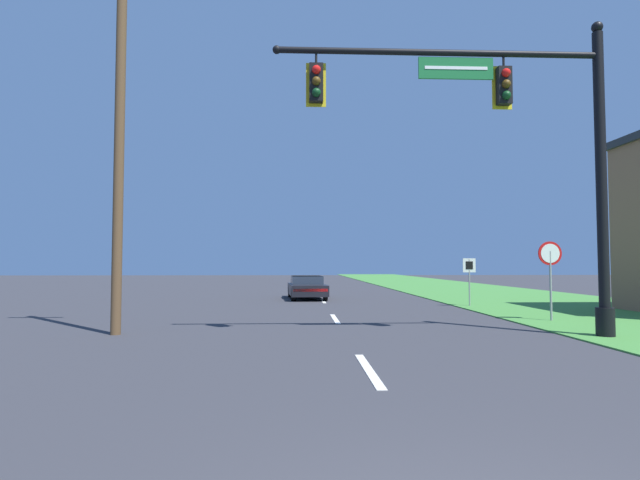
{
  "coord_description": "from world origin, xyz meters",
  "views": [
    {
      "loc": [
        -1.2,
        -2.61,
        1.82
      ],
      "look_at": [
        0.0,
        25.74,
        3.2
      ],
      "focal_mm": 28.0,
      "sensor_mm": 36.0,
      "label": 1
    }
  ],
  "objects_px": {
    "car_ahead": "(307,287)",
    "utility_pole_near": "(119,131)",
    "route_sign_post": "(469,271)",
    "signal_mast": "(524,145)",
    "stop_sign": "(550,263)"
  },
  "relations": [
    {
      "from": "car_ahead",
      "to": "utility_pole_near",
      "type": "xyz_separation_m",
      "value": [
        -5.15,
        -13.17,
        4.72
      ]
    },
    {
      "from": "route_sign_post",
      "to": "utility_pole_near",
      "type": "bearing_deg",
      "value": -146.53
    },
    {
      "from": "signal_mast",
      "to": "route_sign_post",
      "type": "xyz_separation_m",
      "value": [
        1.69,
        9.03,
        -3.28
      ]
    },
    {
      "from": "signal_mast",
      "to": "utility_pole_near",
      "type": "distance_m",
      "value": 10.44
    },
    {
      "from": "car_ahead",
      "to": "stop_sign",
      "type": "height_order",
      "value": "stop_sign"
    },
    {
      "from": "car_ahead",
      "to": "route_sign_post",
      "type": "height_order",
      "value": "route_sign_post"
    },
    {
      "from": "signal_mast",
      "to": "route_sign_post",
      "type": "relative_size",
      "value": 4.18
    },
    {
      "from": "stop_sign",
      "to": "utility_pole_near",
      "type": "bearing_deg",
      "value": -169.46
    },
    {
      "from": "car_ahead",
      "to": "utility_pole_near",
      "type": "bearing_deg",
      "value": -111.37
    },
    {
      "from": "signal_mast",
      "to": "utility_pole_near",
      "type": "xyz_separation_m",
      "value": [
        -10.37,
        1.06,
        0.52
      ]
    },
    {
      "from": "route_sign_post",
      "to": "utility_pole_near",
      "type": "height_order",
      "value": "utility_pole_near"
    },
    {
      "from": "stop_sign",
      "to": "utility_pole_near",
      "type": "relative_size",
      "value": 0.24
    },
    {
      "from": "stop_sign",
      "to": "route_sign_post",
      "type": "bearing_deg",
      "value": 96.94
    },
    {
      "from": "car_ahead",
      "to": "route_sign_post",
      "type": "relative_size",
      "value": 2.25
    },
    {
      "from": "car_ahead",
      "to": "signal_mast",
      "type": "bearing_deg",
      "value": -69.88
    }
  ]
}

